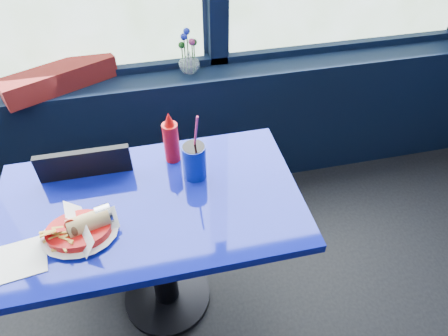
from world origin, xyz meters
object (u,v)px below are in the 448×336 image
near_table (155,230)px  ketchup_bottle (171,140)px  chair_near_back (100,195)px  planter_box (60,78)px  flower_vase (189,60)px  soda_cup (194,160)px  food_basket (80,229)px

near_table → ketchup_bottle: size_ratio=4.83×
chair_near_back → planter_box: (-0.13, 0.54, 0.35)m
flower_vase → soda_cup: (-0.10, -0.76, -0.04)m
near_table → soda_cup: soda_cup is taller
food_basket → ketchup_bottle: ketchup_bottle is taller
ketchup_bottle → soda_cup: 0.15m
near_table → chair_near_back: (-0.24, 0.32, -0.06)m
flower_vase → food_basket: bearing=-119.7°
ketchup_bottle → near_table: bearing=-118.1°
soda_cup → chair_near_back: bearing=154.5°
chair_near_back → food_basket: bearing=89.0°
chair_near_back → near_table: bearing=127.5°
food_basket → ketchup_bottle: bearing=52.7°
ketchup_bottle → soda_cup: bearing=-57.0°
food_basket → ketchup_bottle: 0.52m
near_table → flower_vase: flower_vase is taller
soda_cup → near_table: bearing=-151.4°
planter_box → ketchup_bottle: bearing=-76.5°
near_table → chair_near_back: 0.41m
ketchup_bottle → soda_cup: (0.08, -0.12, -0.03)m
chair_near_back → planter_box: planter_box is taller
chair_near_back → planter_box: 0.65m
chair_near_back → ketchup_bottle: bearing=166.5°
near_table → soda_cup: (0.20, 0.11, 0.26)m
ketchup_bottle → soda_cup: soda_cup is taller
near_table → flower_vase: bearing=70.8°
soda_cup → food_basket: bearing=-154.3°
chair_near_back → flower_vase: 0.86m
ketchup_bottle → flower_vase: bearing=74.4°
planter_box → food_basket: 0.98m
planter_box → near_table: bearing=-91.5°
chair_near_back → flower_vase: bearing=-134.5°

